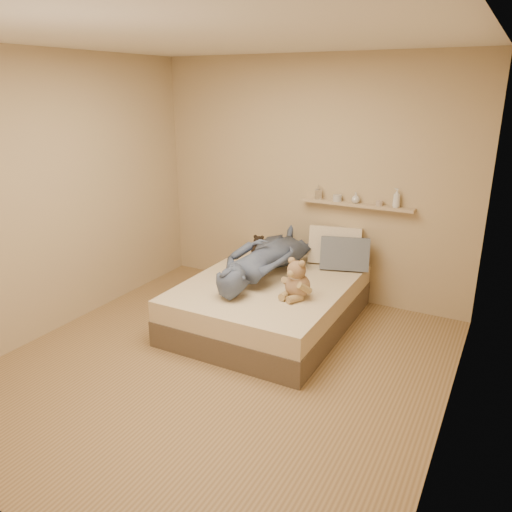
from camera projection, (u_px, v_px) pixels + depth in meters
The scene contains 10 objects.
room at pixel (216, 219), 3.86m from camera, with size 3.80×3.80×3.80m.
bed at pixel (269, 303), 4.98m from camera, with size 1.50×1.90×0.45m.
game_console at pixel (228, 282), 4.52m from camera, with size 0.17×0.12×0.05m.
teddy_bear at pixel (296, 282), 4.48m from camera, with size 0.30×0.31×0.38m.
dark_plush at pixel (259, 248), 5.53m from camera, with size 0.18×0.18×0.27m.
pillow_cream at pixel (335, 245), 5.37m from camera, with size 0.55×0.16×0.40m, color beige.
pillow_grey at pixel (345, 254), 5.19m from camera, with size 0.50×0.14×0.34m, color slate.
person at pixel (267, 256), 5.03m from camera, with size 0.60×1.66×0.40m, color #485772.
wall_shelf at pixel (356, 205), 5.21m from camera, with size 1.20×0.12×0.03m, color tan.
shelf_bottles at pixel (358, 197), 5.17m from camera, with size 0.92×0.12×0.19m.
Camera 1 is at (2.04, -3.15, 2.27)m, focal length 35.00 mm.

